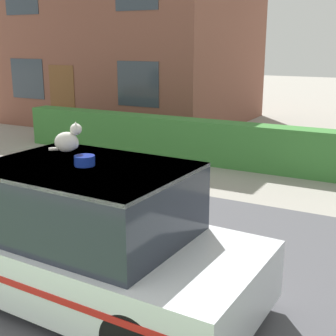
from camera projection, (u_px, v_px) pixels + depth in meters
road_strip at (152, 261)px, 6.18m from camera, size 28.00×5.60×0.01m
garden_hedge at (255, 147)px, 10.53m from camera, size 12.88×0.56×1.02m
police_car at (80, 236)px, 5.15m from camera, size 4.24×1.88×1.65m
cat at (68, 140)px, 4.99m from camera, size 0.37×0.30×0.32m
house_left at (133, 5)px, 16.60m from camera, size 8.27×6.68×7.97m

